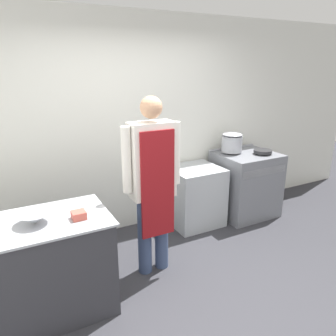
# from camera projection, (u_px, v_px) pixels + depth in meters

# --- Properties ---
(ground_plane) EXTENTS (14.00, 14.00, 0.00)m
(ground_plane) POSITION_uv_depth(u_px,v_px,m) (205.00, 296.00, 3.09)
(ground_plane) COLOR #2D2D33
(wall_back) EXTENTS (8.00, 0.05, 2.70)m
(wall_back) POSITION_uv_depth(u_px,v_px,m) (133.00, 126.00, 4.10)
(wall_back) COLOR silver
(wall_back) RESTS_ON ground_plane
(prep_counter) EXTENTS (1.16, 0.71, 0.88)m
(prep_counter) POSITION_uv_depth(u_px,v_px,m) (42.00, 268.00, 2.77)
(prep_counter) COLOR #2D2D33
(prep_counter) RESTS_ON ground_plane
(stove) EXTENTS (0.81, 0.72, 0.92)m
(stove) POSITION_uv_depth(u_px,v_px,m) (245.00, 184.00, 4.69)
(stove) COLOR slate
(stove) RESTS_ON ground_plane
(fridge_unit) EXTENTS (0.66, 0.62, 0.79)m
(fridge_unit) POSITION_uv_depth(u_px,v_px,m) (195.00, 196.00, 4.41)
(fridge_unit) COLOR #A8ADB2
(fridge_unit) RESTS_ON ground_plane
(person_cook) EXTENTS (0.61, 0.24, 1.82)m
(person_cook) POSITION_uv_depth(u_px,v_px,m) (153.00, 177.00, 3.19)
(person_cook) COLOR #38476B
(person_cook) RESTS_ON ground_plane
(mixing_bowl) EXTENTS (0.27, 0.27, 0.09)m
(mixing_bowl) POSITION_uv_depth(u_px,v_px,m) (35.00, 218.00, 2.59)
(mixing_bowl) COLOR #9EA0A8
(mixing_bowl) RESTS_ON prep_counter
(plastic_tub) EXTENTS (0.11, 0.11, 0.06)m
(plastic_tub) POSITION_uv_depth(u_px,v_px,m) (79.00, 215.00, 2.68)
(plastic_tub) COLOR #B24C3F
(plastic_tub) RESTS_ON prep_counter
(stock_pot) EXTENTS (0.28, 0.28, 0.27)m
(stock_pot) POSITION_uv_depth(u_px,v_px,m) (232.00, 142.00, 4.53)
(stock_pot) COLOR #9EA0A8
(stock_pot) RESTS_ON stove
(saute_pan) EXTENTS (0.25, 0.25, 0.04)m
(saute_pan) POSITION_uv_depth(u_px,v_px,m) (263.00, 151.00, 4.51)
(saute_pan) COLOR #262628
(saute_pan) RESTS_ON stove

